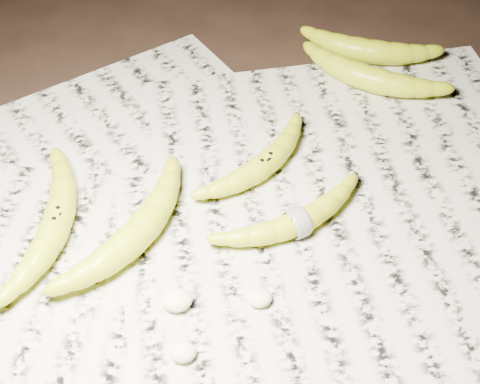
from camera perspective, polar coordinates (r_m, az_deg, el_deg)
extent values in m
plane|color=black|center=(0.86, 0.39, -2.92)|extent=(3.00, 3.00, 0.00)
cube|color=#BCB9A1|center=(0.87, -0.88, -1.75)|extent=(0.90, 0.70, 0.01)
torus|color=white|center=(0.84, 4.93, -2.47)|extent=(0.02, 0.04, 0.04)
ellipsoid|color=#FCF3C3|center=(0.78, -5.42, -9.02)|extent=(0.04, 0.03, 0.02)
ellipsoid|color=#FCF3C3|center=(0.74, -4.87, -13.36)|extent=(0.03, 0.02, 0.02)
ellipsoid|color=#FCF3C3|center=(0.78, 1.69, -8.89)|extent=(0.03, 0.02, 0.02)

